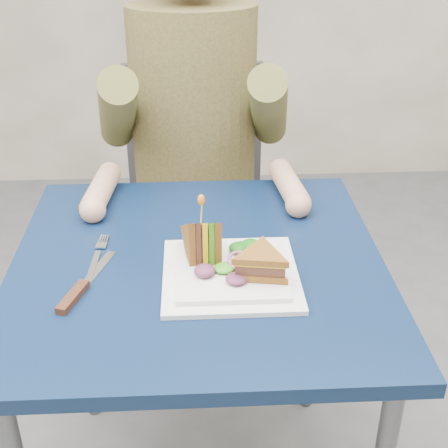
{
  "coord_description": "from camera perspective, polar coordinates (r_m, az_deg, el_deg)",
  "views": [
    {
      "loc": [
        -0.0,
        -1.07,
        1.4
      ],
      "look_at": [
        0.05,
        -0.02,
        0.82
      ],
      "focal_mm": 50.0,
      "sensor_mm": 36.0,
      "label": 1
    }
  ],
  "objects": [
    {
      "name": "onion_ring",
      "position": [
        1.2,
        1.31,
        -3.32
      ],
      "size": [
        0.04,
        0.04,
        0.02
      ],
      "primitive_type": "torus",
      "rotation": [
        0.44,
        0.0,
        0.0
      ],
      "color": "#9E4C7A",
      "rests_on": "plate"
    },
    {
      "name": "table",
      "position": [
        1.31,
        -2.34,
        -6.25
      ],
      "size": [
        0.75,
        0.75,
        0.73
      ],
      "color": "black",
      "rests_on": "ground"
    },
    {
      "name": "sandwich_flat",
      "position": [
        1.17,
        3.38,
        -3.63
      ],
      "size": [
        0.14,
        0.14,
        0.05
      ],
      "color": "brown",
      "rests_on": "plate"
    },
    {
      "name": "sandwich_upright",
      "position": [
        1.22,
        -2.02,
        -1.65
      ],
      "size": [
        0.09,
        0.14,
        0.14
      ],
      "color": "brown",
      "rests_on": "plate"
    },
    {
      "name": "diner",
      "position": [
        1.7,
        -2.84,
        12.15
      ],
      "size": [
        0.54,
        0.59,
        0.74
      ],
      "color": "#4C4422",
      "rests_on": "chair"
    },
    {
      "name": "fork",
      "position": [
        1.29,
        -11.61,
        -3.13
      ],
      "size": [
        0.03,
        0.18,
        0.01
      ],
      "color": "silver",
      "rests_on": "table"
    },
    {
      "name": "knife",
      "position": [
        1.19,
        -13.21,
        -6.02
      ],
      "size": [
        0.09,
        0.22,
        0.02
      ],
      "color": "silver",
      "rests_on": "table"
    },
    {
      "name": "toothpick_frill",
      "position": [
        1.17,
        -2.1,
        2.22
      ],
      "size": [
        0.01,
        0.01,
        0.02
      ],
      "primitive_type": "ellipsoid",
      "color": "orange",
      "rests_on": "sandwich_upright"
    },
    {
      "name": "lettuce_spill",
      "position": [
        1.2,
        0.82,
        -3.41
      ],
      "size": [
        0.15,
        0.13,
        0.02
      ],
      "primitive_type": null,
      "color": "#337A14",
      "rests_on": "plate"
    },
    {
      "name": "chair",
      "position": [
        1.94,
        -2.61,
        2.49
      ],
      "size": [
        0.42,
        0.4,
        0.93
      ],
      "color": "#47474C",
      "rests_on": "ground"
    },
    {
      "name": "toothpick",
      "position": [
        1.19,
        -2.08,
        1.01
      ],
      "size": [
        0.01,
        0.01,
        0.06
      ],
      "primitive_type": "cylinder",
      "rotation": [
        0.14,
        0.07,
        0.0
      ],
      "color": "tan",
      "rests_on": "sandwich_upright"
    },
    {
      "name": "plate",
      "position": [
        1.21,
        0.6,
        -4.51
      ],
      "size": [
        0.26,
        0.26,
        0.02
      ],
      "color": "white",
      "rests_on": "table"
    }
  ]
}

